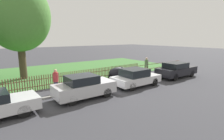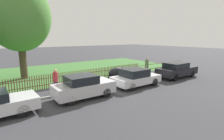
# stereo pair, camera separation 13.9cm
# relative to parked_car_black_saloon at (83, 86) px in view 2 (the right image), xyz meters

# --- Properties ---
(ground_plane) EXTENTS (120.00, 120.00, 0.00)m
(ground_plane) POSITION_rel_parked_car_black_saloon_xyz_m (1.69, 1.17, -0.74)
(ground_plane) COLOR #38383D
(kerb_stone) EXTENTS (28.44, 0.20, 0.12)m
(kerb_stone) POSITION_rel_parked_car_black_saloon_xyz_m (1.69, 1.27, -0.68)
(kerb_stone) COLOR gray
(kerb_stone) RESTS_ON ground
(grass_strip) EXTENTS (28.44, 11.80, 0.01)m
(grass_strip) POSITION_rel_parked_car_black_saloon_xyz_m (1.69, 9.35, -0.74)
(grass_strip) COLOR #3D7033
(grass_strip) RESTS_ON ground
(park_fence) EXTENTS (28.44, 0.05, 1.11)m
(park_fence) POSITION_rel_parked_car_black_saloon_xyz_m (1.69, 3.46, -0.19)
(park_fence) COLOR brown
(park_fence) RESTS_ON ground
(parked_car_black_saloon) EXTENTS (3.84, 1.76, 1.48)m
(parked_car_black_saloon) POSITION_rel_parked_car_black_saloon_xyz_m (0.00, 0.00, 0.00)
(parked_car_black_saloon) COLOR #BCBCC1
(parked_car_black_saloon) RESTS_ON ground
(parked_car_navy_estate) EXTENTS (3.89, 1.90, 1.40)m
(parked_car_navy_estate) POSITION_rel_parked_car_black_saloon_xyz_m (4.59, 0.06, -0.04)
(parked_car_navy_estate) COLOR silver
(parked_car_navy_estate) RESTS_ON ground
(parked_car_red_compact) EXTENTS (4.38, 1.80, 1.44)m
(parked_car_red_compact) POSITION_rel_parked_car_black_saloon_xyz_m (9.89, -0.07, -0.00)
(parked_car_red_compact) COLOR black
(parked_car_red_compact) RESTS_ON ground
(covered_motorcycle) EXTENTS (2.06, 0.89, 1.12)m
(covered_motorcycle) POSITION_rel_parked_car_black_saloon_xyz_m (4.92, 2.71, -0.05)
(covered_motorcycle) COLOR black
(covered_motorcycle) RESTS_ON ground
(tree_behind_motorcycle) EXTENTS (5.50, 5.50, 8.85)m
(tree_behind_motorcycle) POSITION_rel_parked_car_black_saloon_xyz_m (-2.02, 8.16, 4.91)
(tree_behind_motorcycle) COLOR #473828
(tree_behind_motorcycle) RESTS_ON ground
(pedestrian_near_fence) EXTENTS (0.42, 0.42, 1.81)m
(pedestrian_near_fence) POSITION_rel_parked_car_black_saloon_xyz_m (8.36, 2.38, 0.28)
(pedestrian_near_fence) COLOR #7F6B51
(pedestrian_near_fence) RESTS_ON ground
(pedestrian_by_lamp) EXTENTS (0.48, 0.48, 1.69)m
(pedestrian_by_lamp) POSITION_rel_parked_car_black_saloon_xyz_m (-1.09, 2.01, 0.21)
(pedestrian_by_lamp) COLOR #2D3351
(pedestrian_by_lamp) RESTS_ON ground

